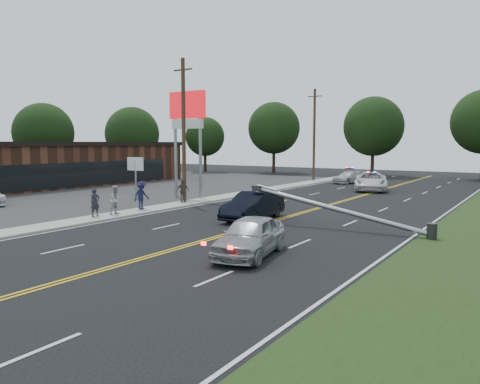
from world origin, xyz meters
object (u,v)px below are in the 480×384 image
Objects in this scene: waiting_sedan at (250,236)px; bystander_c at (141,195)px; fallen_streetlight at (346,211)px; emergency_b at (349,177)px; pylon_sign at (187,119)px; bystander_b at (116,200)px; utility_pole_mid at (184,130)px; crashed_sedan at (253,206)px; emergency_a at (371,181)px; bystander_a at (95,203)px; small_sign at (135,167)px; bystander_d at (183,191)px; utility_pole_far at (314,135)px.

waiting_sedan is 13.09m from bystander_c.
fallen_streetlight is 5.45× the size of bystander_c.
bystander_c is (-3.60, -26.46, 0.35)m from emergency_b.
bystander_b is (2.15, -9.07, -5.05)m from pylon_sign.
utility_pole_mid is 16.95m from waiting_sedan.
utility_pole_mid is 2.14× the size of crashed_sedan.
bystander_b is at bearing -76.65° from pylon_sign.
pylon_sign is 4.84× the size of bystander_b.
bystander_a reaches higher than emergency_a.
small_sign is 18.68m from fallen_streetlight.
bystander_c is at bearing -173.99° from crashed_sedan.
small_sign is at bearing 40.81° from bystander_b.
waiting_sedan is at bearing -105.48° from bystander_d.
bystander_d is (5.30, -0.79, -1.42)m from small_sign.
small_sign is at bearing 41.20° from bystander_a.
emergency_b is 2.80× the size of bystander_a.
fallen_streetlight reaches higher than waiting_sedan.
bystander_c is (-11.62, 6.04, 0.24)m from waiting_sedan.
bystander_a is 3.39m from bystander_c.
waiting_sedan is at bearing -61.48° from crashed_sedan.
emergency_b is (9.03, 21.61, -1.71)m from small_sign.
crashed_sedan is at bearing -25.21° from utility_pole_mid.
utility_pole_far is at bearing 86.28° from pylon_sign.
bystander_c is (-0.22, 2.23, 0.03)m from bystander_b.
bystander_d is (1.80, -2.79, -5.08)m from pylon_sign.
bystander_a is 0.90× the size of bystander_c.
crashed_sedan is at bearing -50.85° from bystander_a.
waiting_sedan is at bearing -59.11° from emergency_b.
bystander_c is 1.08× the size of bystander_d.
small_sign is at bearing 106.71° from bystander_d.
crashed_sedan is (-5.37, 0.23, -0.15)m from fallen_streetlight.
fallen_streetlight reaches higher than emergency_a.
bystander_d is (0.50, -22.79, -4.17)m from utility_pole_far.
small_sign is 0.71× the size of waiting_sedan.
bystander_a is at bearing -86.84° from utility_pole_mid.
bystander_a is (-8.02, -23.62, 0.08)m from emergency_a.
utility_pole_mid is (-13.39, 4.00, 4.17)m from fallen_streetlight.
utility_pole_mid is at bearing -56.98° from pylon_sign.
emergency_a reaches higher than emergency_b.
bystander_a is 0.93× the size of bystander_b.
bystander_b reaches higher than emergency_b.
pylon_sign is at bearing -143.40° from emergency_a.
fallen_streetlight is 12.91m from bystander_b.
utility_pole_far is (4.80, 22.00, 2.75)m from small_sign.
crashed_sedan is at bearing 177.58° from fallen_streetlight.
pylon_sign reaches higher than waiting_sedan.
small_sign is 20.39m from emergency_a.
utility_pole_mid is 4.28m from bystander_d.
bystander_d is at bearing -82.41° from emergency_b.
pylon_sign is at bearing -88.71° from emergency_b.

